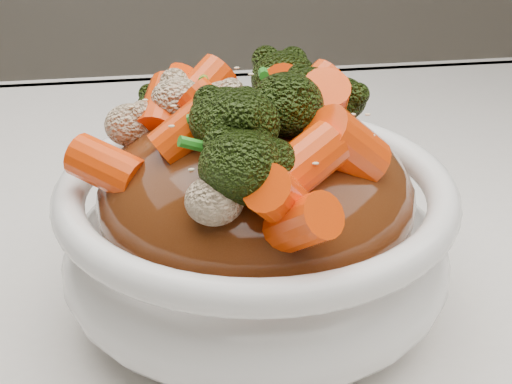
{
  "coord_description": "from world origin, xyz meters",
  "views": [
    {
      "loc": [
        -0.08,
        -0.42,
        1.04
      ],
      "look_at": [
        -0.02,
        -0.03,
        0.83
      ],
      "focal_mm": 55.0,
      "sensor_mm": 36.0,
      "label": 1
    }
  ],
  "objects": [
    {
      "name": "tablecloth",
      "position": [
        0.0,
        0.0,
        0.73
      ],
      "size": [
        1.2,
        0.8,
        0.04
      ],
      "primitive_type": "cube",
      "color": "white",
      "rests_on": "dining_table"
    },
    {
      "name": "broccoli",
      "position": [
        -0.02,
        -0.03,
        0.89
      ],
      "size": [
        0.21,
        0.21,
        0.05
      ],
      "primitive_type": null,
      "rotation": [
        0.0,
        0.0,
        -0.17
      ],
      "color": "black",
      "rests_on": "sauce_base"
    },
    {
      "name": "bowl",
      "position": [
        -0.02,
        -0.03,
        0.79
      ],
      "size": [
        0.26,
        0.26,
        0.09
      ],
      "primitive_type": null,
      "rotation": [
        0.0,
        0.0,
        -0.17
      ],
      "color": "white",
      "rests_on": "tablecloth"
    },
    {
      "name": "carrots",
      "position": [
        -0.02,
        -0.03,
        0.89
      ],
      "size": [
        0.21,
        0.21,
        0.05
      ],
      "primitive_type": null,
      "rotation": [
        0.0,
        0.0,
        -0.17
      ],
      "color": "#FF4608",
      "rests_on": "sauce_base"
    },
    {
      "name": "sauce_base",
      "position": [
        -0.02,
        -0.03,
        0.83
      ],
      "size": [
        0.21,
        0.21,
        0.1
      ],
      "primitive_type": "ellipsoid",
      "rotation": [
        0.0,
        0.0,
        -0.17
      ],
      "color": "#53250E",
      "rests_on": "bowl"
    },
    {
      "name": "sesame_seeds",
      "position": [
        -0.02,
        -0.03,
        0.89
      ],
      "size": [
        0.19,
        0.19,
        0.01
      ],
      "primitive_type": null,
      "rotation": [
        0.0,
        0.0,
        -0.17
      ],
      "color": "beige",
      "rests_on": "sauce_base"
    },
    {
      "name": "scallions",
      "position": [
        -0.02,
        -0.03,
        0.89
      ],
      "size": [
        0.16,
        0.16,
        0.02
      ],
      "primitive_type": null,
      "rotation": [
        0.0,
        0.0,
        -0.17
      ],
      "color": "#278D20",
      "rests_on": "sauce_base"
    },
    {
      "name": "cauliflower",
      "position": [
        -0.02,
        -0.03,
        0.89
      ],
      "size": [
        0.21,
        0.21,
        0.04
      ],
      "primitive_type": null,
      "rotation": [
        0.0,
        0.0,
        -0.17
      ],
      "color": "beige",
      "rests_on": "sauce_base"
    }
  ]
}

